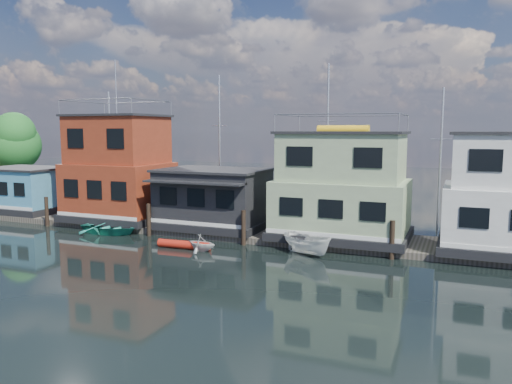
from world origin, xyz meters
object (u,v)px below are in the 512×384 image
at_px(red_kayak, 184,245).
at_px(motorboat, 307,244).
at_px(houseboat_red, 119,170).
at_px(houseboat_dark, 214,198).
at_px(houseboat_blue, 26,190).
at_px(dinghy_teal, 110,228).
at_px(dinghy_white, 201,243).
at_px(houseboat_green, 342,188).

bearing_deg(red_kayak, motorboat, 8.14).
height_order(houseboat_red, houseboat_dark, houseboat_red).
bearing_deg(houseboat_blue, motorboat, -8.36).
bearing_deg(dinghy_teal, houseboat_red, 27.41).
distance_m(houseboat_red, motorboat, 16.70).
bearing_deg(dinghy_white, houseboat_green, -45.83).
height_order(houseboat_red, houseboat_green, houseboat_red).
relative_size(houseboat_dark, dinghy_white, 3.81).
bearing_deg(motorboat, houseboat_red, 102.95).
bearing_deg(houseboat_green, red_kayak, -148.92).
xyz_separation_m(dinghy_white, dinghy_teal, (-8.27, 1.98, -0.08)).
xyz_separation_m(houseboat_dark, motorboat, (7.91, -3.72, -1.76)).
xyz_separation_m(houseboat_green, motorboat, (-1.09, -3.74, -2.89)).
relative_size(houseboat_blue, motorboat, 1.87).
distance_m(dinghy_teal, motorboat, 14.36).
distance_m(dinghy_white, dinghy_teal, 8.50).
relative_size(houseboat_blue, houseboat_green, 0.76).
bearing_deg(dinghy_white, dinghy_teal, 84.77).
relative_size(dinghy_teal, motorboat, 1.22).
bearing_deg(red_kayak, houseboat_dark, 94.14).
height_order(red_kayak, dinghy_teal, dinghy_teal).
bearing_deg(houseboat_blue, dinghy_white, -15.05).
height_order(houseboat_blue, houseboat_green, houseboat_green).
bearing_deg(houseboat_red, houseboat_blue, -180.00).
xyz_separation_m(houseboat_dark, red_kayak, (0.57, -5.06, -2.17)).
distance_m(houseboat_green, motorboat, 4.85).
relative_size(red_kayak, motorboat, 1.00).
height_order(houseboat_blue, houseboat_dark, houseboat_dark).
bearing_deg(dinghy_teal, houseboat_blue, 75.35).
relative_size(houseboat_red, dinghy_white, 6.10).
relative_size(houseboat_blue, dinghy_teal, 1.53).
distance_m(houseboat_blue, houseboat_dark, 17.50).
bearing_deg(houseboat_dark, houseboat_green, 0.12).
height_order(houseboat_green, dinghy_white, houseboat_green).
height_order(dinghy_white, red_kayak, dinghy_white).
relative_size(houseboat_green, dinghy_white, 4.32).
bearing_deg(houseboat_dark, dinghy_teal, -153.60).
bearing_deg(houseboat_blue, red_kayak, -15.71).
bearing_deg(dinghy_teal, houseboat_green, -76.65).
distance_m(houseboat_blue, houseboat_red, 9.69).
relative_size(houseboat_blue, houseboat_dark, 0.86).
distance_m(houseboat_red, dinghy_teal, 5.12).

